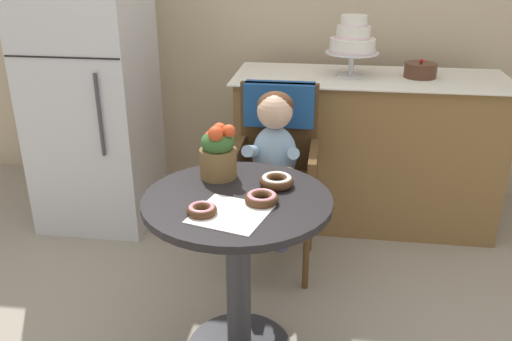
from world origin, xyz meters
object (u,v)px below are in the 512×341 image
seated_child (274,151)px  round_layer_cake (420,70)px  wicker_chair (277,148)px  donut_mid (262,198)px  refrigerator (91,84)px  tiered_cake_stand (353,41)px  flower_vase (218,152)px  donut_side (277,181)px  cafe_table (238,246)px  donut_front (202,210)px

seated_child → round_layer_cake: 1.07m
wicker_chair → round_layer_cake: size_ratio=5.26×
donut_mid → refrigerator: refrigerator is taller
seated_child → refrigerator: (-1.12, 0.49, 0.17)m
seated_child → tiered_cake_stand: tiered_cake_stand is taller
refrigerator → flower_vase: bearing=-44.3°
donut_side → flower_vase: (-0.24, 0.06, 0.09)m
donut_mid → donut_side: bearing=76.1°
wicker_chair → donut_mid: size_ratio=7.64×
donut_side → flower_vase: size_ratio=0.59×
cafe_table → tiered_cake_stand: size_ratio=2.12×
wicker_chair → round_layer_cake: 0.98m
wicker_chair → donut_front: size_ratio=8.83×
cafe_table → refrigerator: bearing=133.7°
flower_vase → tiered_cake_stand: (0.54, 1.12, 0.27)m
wicker_chair → flower_vase: 0.64m
wicker_chair → tiered_cake_stand: 0.79m
donut_side → refrigerator: refrigerator is taller
donut_front → tiered_cake_stand: bearing=69.9°
donut_front → donut_mid: (0.20, 0.12, 0.00)m
refrigerator → donut_front: bearing=-52.8°
cafe_table → wicker_chair: bearing=84.7°
seated_child → donut_mid: size_ratio=5.82×
donut_mid → tiered_cake_stand: bearing=75.9°
donut_mid → tiered_cake_stand: (0.34, 1.34, 0.36)m
cafe_table → refrigerator: refrigerator is taller
donut_side → refrigerator: 1.54m
donut_mid → tiered_cake_stand: size_ratio=0.37×
cafe_table → round_layer_cake: size_ratio=3.97×
donut_front → tiered_cake_stand: (0.53, 1.45, 0.36)m
tiered_cake_stand → refrigerator: (-1.48, -0.20, -0.25)m
tiered_cake_stand → refrigerator: size_ratio=0.20×
donut_mid → donut_side: donut_side is taller
cafe_table → donut_mid: donut_mid is taller
donut_mid → refrigerator: (-1.15, 1.14, 0.11)m
donut_mid → round_layer_cake: (0.72, 1.36, 0.20)m
flower_vase → round_layer_cake: round_layer_cake is taller
seated_child → round_layer_cake: round_layer_cake is taller
flower_vase → refrigerator: bearing=135.7°
refrigerator → round_layer_cake: bearing=6.8°
seated_child → flower_vase: (-0.18, -0.43, 0.15)m
donut_front → refrigerator: size_ratio=0.06×
wicker_chair → refrigerator: refrigerator is taller
donut_front → donut_mid: size_ratio=0.87×
cafe_table → donut_side: bearing=42.0°
refrigerator → seated_child: bearing=-23.6°
seated_child → wicker_chair: bearing=90.0°
cafe_table → round_layer_cake: (0.82, 1.32, 0.43)m
round_layer_cake → flower_vase: bearing=-129.2°
seated_child → round_layer_cake: bearing=43.5°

